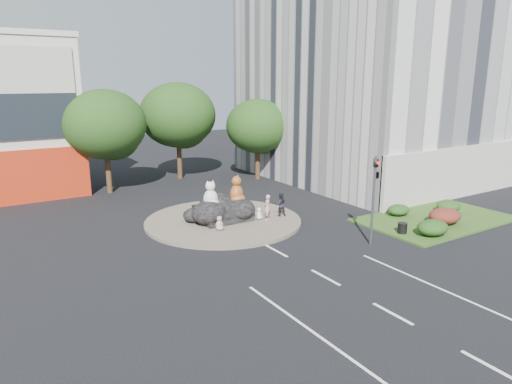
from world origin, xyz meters
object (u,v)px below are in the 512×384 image
kitten_calico (219,223)px  pedestrian_dark (281,204)px  kitten_white (259,213)px  litter_bin (402,228)px  cat_white (211,194)px  pedestrian_pink (267,207)px  cat_tabby (237,189)px

kitten_calico → pedestrian_dark: 4.81m
kitten_white → litter_bin: 8.83m
cat_white → pedestrian_pink: cat_white is taller
pedestrian_pink → litter_bin: pedestrian_pink is taller
cat_tabby → kitten_calico: (-2.26, -1.85, -1.40)m
cat_tabby → kitten_calico: cat_tabby is taller
pedestrian_pink → litter_bin: 8.31m
cat_white → kitten_white: cat_white is taller
pedestrian_pink → litter_bin: (5.46, -6.24, -0.60)m
kitten_white → pedestrian_pink: (0.36, -0.41, 0.42)m
cat_white → litter_bin: size_ratio=2.85×
cat_tabby → litter_bin: cat_tabby is taller
kitten_calico → pedestrian_pink: size_ratio=0.54×
kitten_white → litter_bin: (5.81, -6.65, -0.18)m
cat_white → kitten_calico: cat_white is taller
litter_bin → pedestrian_pink: bearing=131.2°
kitten_calico → litter_bin: size_ratio=1.44×
kitten_white → pedestrian_dark: 1.64m
cat_white → litter_bin: 11.79m
cat_tabby → pedestrian_dark: bearing=-63.0°
cat_tabby → kitten_white: cat_tabby is taller
kitten_calico → pedestrian_dark: bearing=29.0°
litter_bin → pedestrian_dark: bearing=122.9°
cat_tabby → kitten_white: bearing=-87.9°
cat_white → pedestrian_dark: cat_white is taller
kitten_calico → pedestrian_pink: pedestrian_pink is taller
kitten_white → pedestrian_dark: (1.60, -0.13, 0.37)m
cat_tabby → litter_bin: (6.74, -7.91, -1.62)m
kitten_calico → pedestrian_dark: pedestrian_dark is taller
cat_tabby → pedestrian_pink: (1.28, -1.67, -1.02)m
kitten_calico → pedestrian_dark: size_ratio=0.58×
cat_white → pedestrian_dark: size_ratio=1.14×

